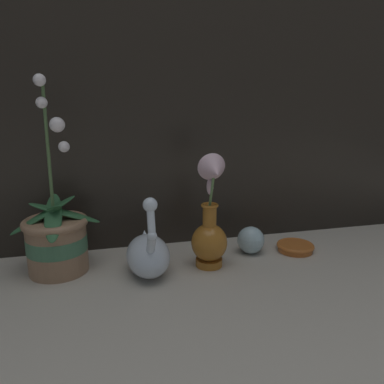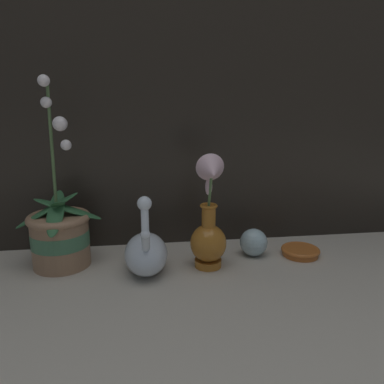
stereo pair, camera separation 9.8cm
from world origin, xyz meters
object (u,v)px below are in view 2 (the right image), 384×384
(orchid_potted_plant, at_px, (60,233))
(blue_vase, at_px, (209,229))
(glass_sphere, at_px, (254,242))
(amber_dish, at_px, (300,251))
(swan_figurine, at_px, (146,251))

(orchid_potted_plant, relative_size, blue_vase, 1.61)
(orchid_potted_plant, bearing_deg, glass_sphere, -0.77)
(amber_dish, bearing_deg, orchid_potted_plant, 177.83)
(swan_figurine, xyz_separation_m, glass_sphere, (0.31, 0.06, -0.02))
(orchid_potted_plant, relative_size, glass_sphere, 6.27)
(orchid_potted_plant, bearing_deg, blue_vase, -9.98)
(swan_figurine, xyz_separation_m, blue_vase, (0.16, -0.00, 0.05))
(swan_figurine, relative_size, blue_vase, 0.72)
(blue_vase, distance_m, glass_sphere, 0.17)
(orchid_potted_plant, xyz_separation_m, blue_vase, (0.39, -0.07, 0.02))
(swan_figurine, xyz_separation_m, amber_dish, (0.44, 0.04, -0.04))
(swan_figurine, distance_m, glass_sphere, 0.31)
(orchid_potted_plant, height_order, blue_vase, orchid_potted_plant)
(swan_figurine, bearing_deg, amber_dish, 5.53)
(blue_vase, relative_size, glass_sphere, 3.91)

